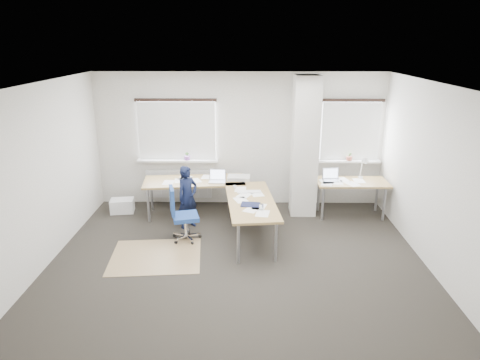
{
  "coord_description": "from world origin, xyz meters",
  "views": [
    {
      "loc": [
        0.13,
        -6.28,
        3.4
      ],
      "look_at": [
        0.03,
        0.9,
        1.04
      ],
      "focal_mm": 32.0,
      "sensor_mm": 36.0,
      "label": 1
    }
  ],
  "objects_px": {
    "desk_main": "(223,191)",
    "person": "(188,197)",
    "task_chair": "(184,225)",
    "desk_side": "(351,183)"
  },
  "relations": [
    {
      "from": "desk_side",
      "to": "task_chair",
      "type": "bearing_deg",
      "value": -160.12
    },
    {
      "from": "desk_main",
      "to": "task_chair",
      "type": "bearing_deg",
      "value": -141.88
    },
    {
      "from": "task_chair",
      "to": "person",
      "type": "xyz_separation_m",
      "value": [
        0.01,
        0.56,
        0.32
      ]
    },
    {
      "from": "desk_main",
      "to": "person",
      "type": "relative_size",
      "value": 2.22
    },
    {
      "from": "desk_main",
      "to": "person",
      "type": "bearing_deg",
      "value": -178.52
    },
    {
      "from": "desk_side",
      "to": "task_chair",
      "type": "relative_size",
      "value": 1.41
    },
    {
      "from": "task_chair",
      "to": "person",
      "type": "relative_size",
      "value": 0.83
    },
    {
      "from": "task_chair",
      "to": "person",
      "type": "height_order",
      "value": "person"
    },
    {
      "from": "desk_side",
      "to": "person",
      "type": "xyz_separation_m",
      "value": [
        -3.2,
        -0.6,
        -0.09
      ]
    },
    {
      "from": "person",
      "to": "desk_side",
      "type": "bearing_deg",
      "value": -34.59
    }
  ]
}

